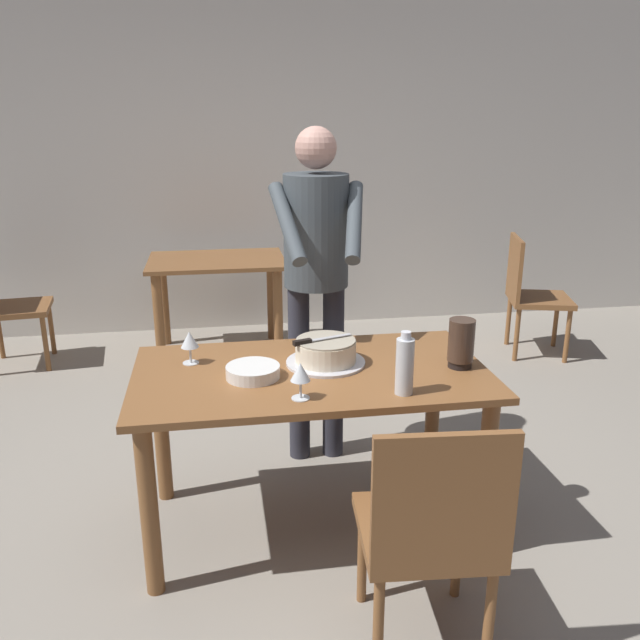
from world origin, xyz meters
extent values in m
plane|color=gray|center=(0.00, 0.00, 0.00)|extent=(14.00, 14.00, 0.00)
cube|color=silver|center=(0.00, 3.00, 1.35)|extent=(10.00, 0.12, 2.70)
cube|color=brown|center=(0.00, 0.00, 0.73)|extent=(1.48, 0.81, 0.03)
cylinder|color=brown|center=(-0.66, -0.33, 0.36)|extent=(0.07, 0.07, 0.72)
cylinder|color=brown|center=(0.66, -0.33, 0.36)|extent=(0.07, 0.07, 0.72)
cylinder|color=brown|center=(-0.66, 0.33, 0.36)|extent=(0.07, 0.07, 0.72)
cylinder|color=brown|center=(0.66, 0.33, 0.36)|extent=(0.07, 0.07, 0.72)
cylinder|color=silver|center=(0.07, 0.06, 0.76)|extent=(0.34, 0.34, 0.01)
cylinder|color=beige|center=(0.07, 0.06, 0.81)|extent=(0.26, 0.26, 0.09)
cylinder|color=#A49984|center=(0.07, 0.06, 0.86)|extent=(0.25, 0.25, 0.01)
cube|color=silver|center=(0.09, 0.07, 0.87)|extent=(0.20, 0.08, 0.00)
cube|color=black|center=(-0.03, 0.03, 0.87)|extent=(0.08, 0.05, 0.02)
cylinder|color=white|center=(-0.24, -0.04, 0.76)|extent=(0.22, 0.22, 0.01)
cylinder|color=white|center=(-0.24, -0.04, 0.77)|extent=(0.22, 0.22, 0.01)
cylinder|color=white|center=(-0.24, -0.04, 0.78)|extent=(0.22, 0.22, 0.01)
cylinder|color=white|center=(-0.24, -0.04, 0.79)|extent=(0.22, 0.22, 0.01)
cylinder|color=white|center=(-0.24, -0.04, 0.80)|extent=(0.22, 0.22, 0.01)
cylinder|color=silver|center=(-0.50, 0.16, 0.75)|extent=(0.07, 0.07, 0.00)
cylinder|color=silver|center=(-0.50, 0.16, 0.79)|extent=(0.01, 0.01, 0.07)
cone|color=silver|center=(-0.50, 0.16, 0.86)|extent=(0.08, 0.08, 0.07)
cylinder|color=silver|center=(-0.08, -0.28, 0.75)|extent=(0.07, 0.07, 0.00)
cylinder|color=silver|center=(-0.08, -0.28, 0.79)|extent=(0.01, 0.01, 0.07)
cone|color=silver|center=(-0.08, -0.28, 0.86)|extent=(0.08, 0.08, 0.07)
cylinder|color=silver|center=(0.32, -0.29, 0.86)|extent=(0.07, 0.07, 0.22)
cylinder|color=silver|center=(0.32, -0.29, 0.98)|extent=(0.04, 0.04, 0.03)
cylinder|color=black|center=(0.63, -0.06, 0.77)|extent=(0.10, 0.10, 0.03)
cylinder|color=#3F2D23|center=(0.63, -0.06, 0.87)|extent=(0.11, 0.11, 0.18)
cylinder|color=#2D2D38|center=(0.21, 0.62, 0.47)|extent=(0.11, 0.11, 0.95)
cylinder|color=#2D2D38|center=(0.03, 0.63, 0.47)|extent=(0.11, 0.11, 0.95)
cylinder|color=#3F474C|center=(0.12, 0.63, 1.23)|extent=(0.32, 0.32, 0.55)
sphere|color=tan|center=(0.12, 0.63, 1.62)|extent=(0.20, 0.20, 0.20)
cylinder|color=#3F474C|center=(0.27, 0.44, 1.30)|extent=(0.17, 0.42, 0.34)
cylinder|color=#3F474C|center=(-0.04, 0.45, 1.30)|extent=(0.14, 0.42, 0.34)
cube|color=brown|center=(0.28, -0.71, 0.43)|extent=(0.47, 0.47, 0.04)
cylinder|color=brown|center=(0.12, -0.51, 0.21)|extent=(0.04, 0.04, 0.41)
cylinder|color=brown|center=(0.48, -0.54, 0.21)|extent=(0.04, 0.04, 0.41)
cylinder|color=brown|center=(0.09, -0.87, 0.21)|extent=(0.04, 0.04, 0.41)
cylinder|color=brown|center=(0.45, -0.90, 0.21)|extent=(0.04, 0.04, 0.41)
cube|color=brown|center=(0.27, -0.91, 0.68)|extent=(0.44, 0.07, 0.45)
cube|color=brown|center=(-0.37, 2.30, 0.72)|extent=(1.00, 0.70, 0.03)
cylinder|color=brown|center=(-0.79, 2.03, 0.35)|extent=(0.07, 0.07, 0.71)
cylinder|color=brown|center=(0.06, 2.03, 0.35)|extent=(0.07, 0.07, 0.71)
cylinder|color=brown|center=(-0.79, 2.58, 0.35)|extent=(0.07, 0.07, 0.71)
cylinder|color=brown|center=(0.06, 2.58, 0.35)|extent=(0.07, 0.07, 0.71)
cube|color=brown|center=(2.03, 1.90, 0.43)|extent=(0.54, 0.54, 0.04)
cylinder|color=brown|center=(2.25, 2.03, 0.21)|extent=(0.04, 0.04, 0.41)
cylinder|color=brown|center=(2.16, 1.68, 0.21)|extent=(0.04, 0.04, 0.41)
cylinder|color=brown|center=(1.90, 2.12, 0.21)|extent=(0.04, 0.04, 0.41)
cylinder|color=brown|center=(1.81, 1.77, 0.21)|extent=(0.04, 0.04, 0.41)
cube|color=brown|center=(1.83, 1.95, 0.68)|extent=(0.15, 0.43, 0.45)
cube|color=brown|center=(-1.80, 2.29, 0.43)|extent=(0.48, 0.48, 0.04)
cylinder|color=brown|center=(-1.64, 2.49, 0.21)|extent=(0.04, 0.04, 0.41)
cylinder|color=brown|center=(-1.60, 2.12, 0.21)|extent=(0.04, 0.04, 0.41)
camera|label=1|loc=(-0.37, -2.52, 1.78)|focal=36.72mm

